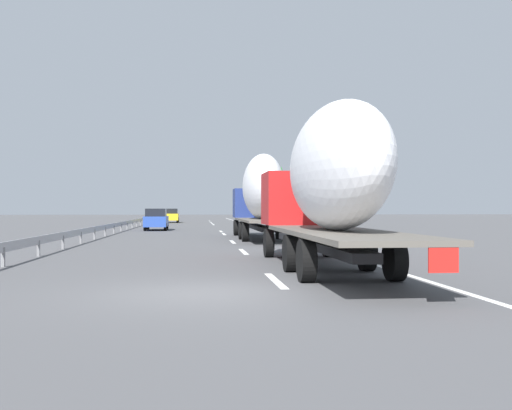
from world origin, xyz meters
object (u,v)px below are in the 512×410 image
at_px(truck_lead, 261,193).
at_px(truck_trailing, 328,180).
at_px(car_blue_sedan, 156,219).
at_px(car_yellow_coupe, 171,216).
at_px(road_sign, 270,202).

height_order(truck_lead, truck_trailing, truck_lead).
xyz_separation_m(truck_trailing, car_blue_sedan, (32.88, 7.01, -1.68)).
bearing_deg(car_yellow_coupe, car_blue_sedan, 179.80).
bearing_deg(car_yellow_coupe, truck_trailing, -173.43).
relative_size(truck_trailing, car_yellow_coupe, 3.16).
distance_m(truck_trailing, car_blue_sedan, 33.66).
relative_size(truck_trailing, car_blue_sedan, 3.03).
bearing_deg(car_blue_sedan, road_sign, -61.65).
bearing_deg(road_sign, car_blue_sedan, 118.35).
bearing_deg(road_sign, car_yellow_coupe, 24.73).
xyz_separation_m(truck_lead, car_blue_sedan, (15.12, 7.01, -1.80)).
bearing_deg(car_blue_sedan, truck_lead, -155.12).
height_order(car_blue_sedan, car_yellow_coupe, car_yellow_coupe).
height_order(car_blue_sedan, road_sign, road_sign).
distance_m(car_yellow_coupe, road_sign, 23.98).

